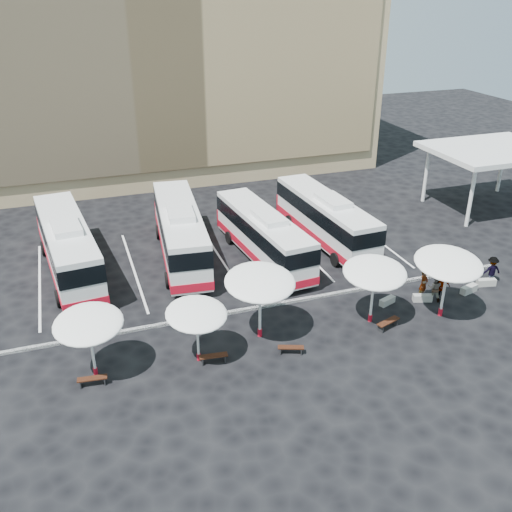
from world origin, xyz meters
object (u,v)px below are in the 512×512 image
object	(u,v)px
bus_0	(67,245)
sunshade_4	(448,263)
wood_bench_1	(213,357)
passenger_2	(442,287)
wood_bench_2	(291,348)
sunshade_0	(88,324)
conc_bench_0	(387,301)
passenger_1	(436,288)
bus_2	(263,234)
passenger_3	(492,270)
conc_bench_1	(422,298)
wood_bench_0	(92,380)
bus_1	(180,230)
conc_bench_2	(469,289)
sunshade_2	(260,282)
sunshade_1	(196,314)
passenger_0	(423,284)
wood_bench_3	(388,323)
bus_3	(325,217)
sunshade_3	(375,273)

from	to	relation	value
bus_0	sunshade_4	distance (m)	23.65
sunshade_4	wood_bench_1	bearing A→B (deg)	-179.55
wood_bench_1	passenger_2	xyz separation A→B (m)	(14.68, 1.56, 0.56)
wood_bench_1	wood_bench_2	world-z (taller)	wood_bench_1
sunshade_0	bus_0	bearing A→B (deg)	92.85
sunshade_4	wood_bench_2	world-z (taller)	sunshade_4
bus_0	conc_bench_0	bearing A→B (deg)	-36.24
sunshade_0	passenger_1	distance (m)	20.20
sunshade_0	bus_2	bearing A→B (deg)	38.12
passenger_3	conc_bench_0	bearing A→B (deg)	12.13
sunshade_4	conc_bench_1	size ratio (longest dim) A/B	3.85
bus_2	passenger_1	size ratio (longest dim) A/B	6.83
conc_bench_0	wood_bench_0	bearing A→B (deg)	-173.20
bus_1	wood_bench_0	xyz separation A→B (m)	(-7.07, -12.45, -1.71)
conc_bench_0	sunshade_4	bearing A→B (deg)	-43.24
conc_bench_2	passenger_2	distance (m)	2.38
bus_1	bus_2	bearing A→B (deg)	-15.52
sunshade_2	sunshade_4	distance (m)	10.72
conc_bench_2	passenger_2	bearing A→B (deg)	-173.51
sunshade_1	conc_bench_0	size ratio (longest dim) A/B	3.46
passenger_1	passenger_3	world-z (taller)	passenger_3
bus_0	wood_bench_0	size ratio (longest dim) A/B	8.82
bus_1	passenger_3	world-z (taller)	bus_1
passenger_1	passenger_2	xyz separation A→B (m)	(0.37, -0.12, 0.04)
sunshade_4	conc_bench_2	world-z (taller)	sunshade_4
sunshade_1	passenger_3	world-z (taller)	sunshade_1
conc_bench_2	conc_bench_1	bearing A→B (deg)	179.50
bus_2	conc_bench_1	bearing A→B (deg)	-55.58
passenger_3	sunshade_1	bearing A→B (deg)	16.44
passenger_0	passenger_2	bearing A→B (deg)	-66.56
sunshade_0	wood_bench_3	distance (m)	16.07
conc_bench_1	passenger_0	distance (m)	0.88
conc_bench_2	passenger_0	xyz separation A→B (m)	(-3.07, 0.49, 0.68)
passenger_1	bus_3	bearing A→B (deg)	-36.65
bus_2	passenger_1	distance (m)	11.89
conc_bench_2	sunshade_1	bearing A→B (deg)	-175.64
bus_1	sunshade_1	xyz separation A→B (m)	(-1.76, -12.13, 0.71)
conc_bench_0	sunshade_1	bearing A→B (deg)	-171.73
wood_bench_2	conc_bench_2	distance (m)	13.15
sunshade_1	conc_bench_1	distance (m)	14.54
bus_2	passenger_2	size ratio (longest dim) A/B	6.51
sunshade_0	sunshade_1	distance (m)	5.13
bus_3	conc_bench_0	distance (m)	9.74
passenger_0	passenger_3	bearing A→B (deg)	-22.61
wood_bench_1	conc_bench_1	bearing A→B (deg)	7.73
sunshade_1	passenger_1	world-z (taller)	sunshade_1
sunshade_3	passenger_1	size ratio (longest dim) A/B	2.65
passenger_3	bus_0	bearing A→B (deg)	-11.19
sunshade_4	conc_bench_2	bearing A→B (deg)	27.40
passenger_1	bus_1	bearing A→B (deg)	-0.62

